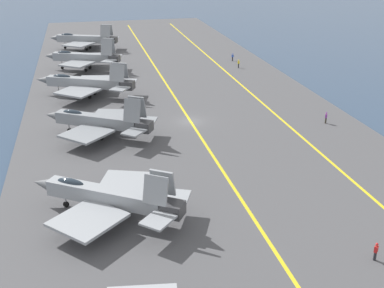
# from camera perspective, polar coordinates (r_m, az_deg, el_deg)

# --- Properties ---
(ground_plane) EXTENTS (2000.00, 2000.00, 0.00)m
(ground_plane) POSITION_cam_1_polar(r_m,az_deg,el_deg) (70.57, -0.19, 2.42)
(ground_plane) COLOR #2D425B
(carrier_deck) EXTENTS (194.55, 48.29, 0.40)m
(carrier_deck) POSITION_cam_1_polar(r_m,az_deg,el_deg) (70.50, -0.19, 2.57)
(carrier_deck) COLOR #4C4C4F
(carrier_deck) RESTS_ON ground
(deck_stripe_foul_line) EXTENTS (175.10, 0.84, 0.01)m
(deck_stripe_foul_line) POSITION_cam_1_polar(r_m,az_deg,el_deg) (74.32, 9.86, 3.48)
(deck_stripe_foul_line) COLOR yellow
(deck_stripe_foul_line) RESTS_ON carrier_deck
(deck_stripe_centerline) EXTENTS (175.10, 0.36, 0.01)m
(deck_stripe_centerline) POSITION_cam_1_polar(r_m,az_deg,el_deg) (70.43, -0.19, 2.72)
(deck_stripe_centerline) COLOR yellow
(deck_stripe_centerline) RESTS_ON carrier_deck
(parked_jet_third) EXTENTS (13.48, 15.42, 5.55)m
(parked_jet_third) POSITION_cam_1_polar(r_m,az_deg,el_deg) (46.38, -9.90, -6.17)
(parked_jet_third) COLOR #93999E
(parked_jet_third) RESTS_ON carrier_deck
(parked_jet_fourth) EXTENTS (13.04, 15.35, 6.03)m
(parked_jet_fourth) POSITION_cam_1_polar(r_m,az_deg,el_deg) (65.26, -10.89, 2.68)
(parked_jet_fourth) COLOR gray
(parked_jet_fourth) RESTS_ON carrier_deck
(parked_jet_fifth) EXTENTS (13.33, 17.21, 5.97)m
(parked_jet_fifth) POSITION_cam_1_polar(r_m,az_deg,el_deg) (83.03, -12.39, 7.11)
(parked_jet_fifth) COLOR gray
(parked_jet_fifth) RESTS_ON carrier_deck
(parked_jet_sixth) EXTENTS (12.81, 15.83, 6.59)m
(parked_jet_sixth) POSITION_cam_1_polar(r_m,az_deg,el_deg) (100.63, -12.72, 9.99)
(parked_jet_sixth) COLOR gray
(parked_jet_sixth) RESTS_ON carrier_deck
(parked_jet_seventh) EXTENTS (14.18, 16.83, 6.03)m
(parked_jet_seventh) POSITION_cam_1_polar(r_m,az_deg,el_deg) (120.54, -12.64, 12.04)
(parked_jet_seventh) COLOR gray
(parked_jet_seventh) RESTS_ON carrier_deck
(crew_blue_vest) EXTENTS (0.46, 0.42, 1.71)m
(crew_blue_vest) POSITION_cam_1_polar(r_m,az_deg,el_deg) (106.86, 4.83, 10.28)
(crew_blue_vest) COLOR #232328
(crew_blue_vest) RESTS_ON carrier_deck
(crew_red_vest) EXTENTS (0.45, 0.46, 1.68)m
(crew_red_vest) POSITION_cam_1_polar(r_m,az_deg,el_deg) (43.27, 20.96, -11.73)
(crew_red_vest) COLOR #232328
(crew_red_vest) RESTS_ON carrier_deck
(crew_yellow_vest) EXTENTS (0.35, 0.43, 1.70)m
(crew_yellow_vest) POSITION_cam_1_polar(r_m,az_deg,el_deg) (100.97, 5.54, 9.49)
(crew_yellow_vest) COLOR #232328
(crew_yellow_vest) RESTS_ON carrier_deck
(crew_purple_vest) EXTENTS (0.46, 0.43, 1.69)m
(crew_purple_vest) POSITION_cam_1_polar(r_m,az_deg,el_deg) (71.96, 15.61, 3.08)
(crew_purple_vest) COLOR #383328
(crew_purple_vest) RESTS_ON carrier_deck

